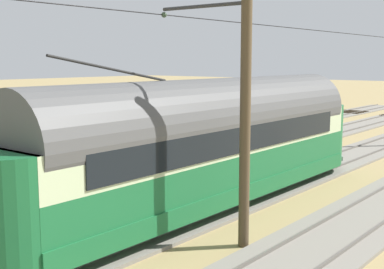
# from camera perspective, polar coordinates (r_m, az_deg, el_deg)

# --- Properties ---
(ground_plane) EXTENTS (220.00, 220.00, 0.00)m
(ground_plane) POSITION_cam_1_polar(r_m,az_deg,el_deg) (20.73, 1.88, -5.41)
(ground_plane) COLOR #937F51
(track_streetcar_siding) EXTENTS (2.80, 80.00, 0.18)m
(track_streetcar_siding) POSITION_cam_1_polar(r_m,az_deg,el_deg) (17.95, 19.72, -7.88)
(track_streetcar_siding) COLOR slate
(track_streetcar_siding) RESTS_ON ground
(track_adjacent_siding) EXTENTS (2.80, 80.00, 0.18)m
(track_adjacent_siding) POSITION_cam_1_polar(r_m,az_deg,el_deg) (19.77, 7.55, -6.00)
(track_adjacent_siding) COLOR slate
(track_adjacent_siding) RESTS_ON ground
(track_third_siding) EXTENTS (2.80, 80.00, 0.18)m
(track_third_siding) POSITION_cam_1_polar(r_m,az_deg,el_deg) (22.31, -2.14, -4.29)
(track_third_siding) COLOR slate
(track_third_siding) RESTS_ON ground
(track_outer_siding) EXTENTS (2.80, 80.00, 0.18)m
(track_outer_siding) POSITION_cam_1_polar(r_m,az_deg,el_deg) (25.37, -9.65, -2.88)
(track_outer_siding) COLOR slate
(track_outer_siding) RESTS_ON ground
(vintage_streetcar) EXTENTS (2.65, 17.31, 4.84)m
(vintage_streetcar) POSITION_cam_1_polar(r_m,az_deg,el_deg) (16.80, 2.14, -0.76)
(vintage_streetcar) COLOR #196033
(vintage_streetcar) RESTS_ON ground
(catenary_pole_mid_near) EXTENTS (2.99, 0.28, 6.70)m
(catenary_pole_mid_near) POSITION_cam_1_polar(r_m,az_deg,el_deg) (13.28, 5.59, 2.29)
(catenary_pole_mid_near) COLOR #4C3D28
(catenary_pole_mid_near) RESTS_ON ground
(spare_tie_stack) EXTENTS (2.40, 2.40, 0.54)m
(spare_tie_stack) POSITION_cam_1_polar(r_m,az_deg,el_deg) (31.99, -6.14, -0.14)
(spare_tie_stack) COLOR #2D2316
(spare_tie_stack) RESTS_ON ground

